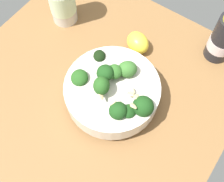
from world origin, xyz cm
name	(u,v)px	position (x,y,z in cm)	size (l,w,h in cm)	color
ground_plane	(95,92)	(0.00, 0.00, -1.95)	(61.24, 61.24, 3.90)	brown
bowl_of_broccoli	(113,91)	(5.14, -0.08, 4.26)	(20.88, 20.30, 10.80)	silver
lemon_wedge	(138,43)	(2.02, 14.96, 2.30)	(6.12, 4.82, 4.60)	yellow
bottle_tall	(224,38)	(18.62, 24.57, 6.19)	(5.94, 5.94, 13.79)	black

